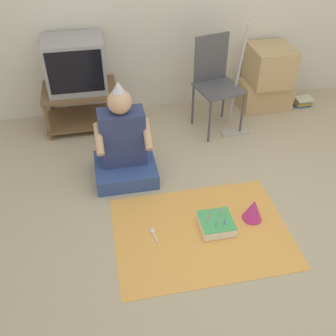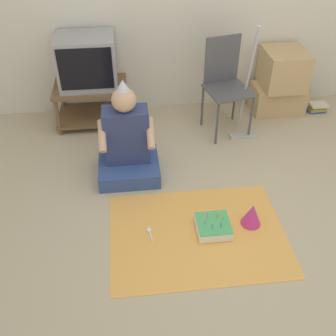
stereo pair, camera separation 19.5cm
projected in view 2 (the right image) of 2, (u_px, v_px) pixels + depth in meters
name	position (u px, v px, depth m)	size (l,w,h in m)	color
ground_plane	(238.00, 232.00, 3.01)	(16.00, 16.00, 0.00)	tan
tv_stand	(92.00, 100.00, 4.10)	(0.74, 0.51, 0.42)	brown
tv	(87.00, 61.00, 3.85)	(0.56, 0.45, 0.51)	#99999E
folding_chair	(225.00, 80.00, 3.84)	(0.49, 0.48, 0.94)	#4C4C51
cardboard_box_stack	(281.00, 82.00, 4.22)	(0.55, 0.47, 0.70)	tan
dust_mop	(246.00, 107.00, 3.87)	(0.28, 0.28, 1.13)	#B2ADA3
book_pile	(317.00, 107.00, 4.39)	(0.21, 0.14, 0.10)	#284793
person_seated	(127.00, 145.00, 3.39)	(0.53, 0.49, 0.90)	#334C8C
party_cloth	(198.00, 234.00, 2.99)	(1.33, 0.98, 0.01)	#EFA84C
birthday_cake	(213.00, 226.00, 2.99)	(0.26, 0.26, 0.15)	white
party_hat_blue	(252.00, 214.00, 3.01)	(0.16, 0.16, 0.19)	#CC338C
plastic_spoon_near	(149.00, 231.00, 3.00)	(0.04, 0.15, 0.01)	white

